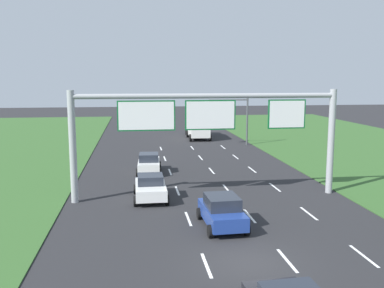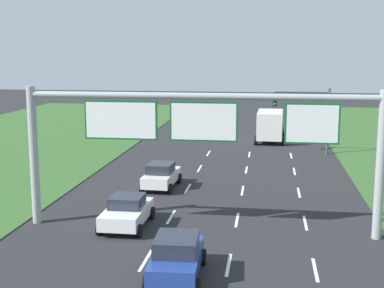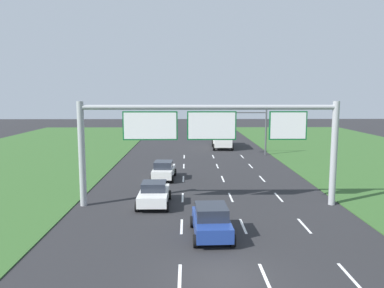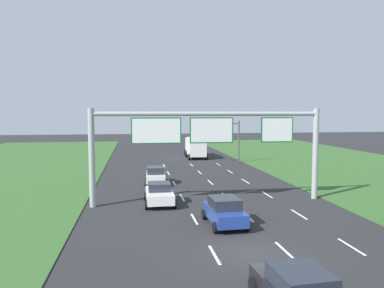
{
  "view_description": "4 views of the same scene",
  "coord_description": "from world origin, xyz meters",
  "views": [
    {
      "loc": [
        -4.61,
        -16.58,
        7.73
      ],
      "look_at": [
        -0.54,
        13.35,
        3.04
      ],
      "focal_mm": 40.0,
      "sensor_mm": 36.0,
      "label": 1
    },
    {
      "loc": [
        3.18,
        -14.85,
        8.72
      ],
      "look_at": [
        -0.53,
        11.3,
        4.09
      ],
      "focal_mm": 50.0,
      "sensor_mm": 36.0,
      "label": 2
    },
    {
      "loc": [
        -1.46,
        -14.42,
        7.42
      ],
      "look_at": [
        -1.05,
        13.46,
        3.73
      ],
      "focal_mm": 35.0,
      "sensor_mm": 36.0,
      "label": 3
    },
    {
      "loc": [
        -5.43,
        -16.79,
        6.72
      ],
      "look_at": [
        -0.98,
        11.87,
        4.25
      ],
      "focal_mm": 35.0,
      "sensor_mm": 36.0,
      "label": 4
    }
  ],
  "objects": [
    {
      "name": "traffic_light_mast",
      "position": [
        6.35,
        31.1,
        3.87
      ],
      "size": [
        4.76,
        0.49,
        5.6
      ],
      "color": "#47494F",
      "rests_on": "ground_plane"
    },
    {
      "name": "car_near_red",
      "position": [
        -3.48,
        18.0,
        0.81
      ],
      "size": [
        2.16,
        4.0,
        1.63
      ],
      "rotation": [
        0.0,
        0.0,
        -0.05
      ],
      "color": "white",
      "rests_on": "ground_plane"
    },
    {
      "name": "sign_gantry",
      "position": [
        -0.0,
        10.12,
        4.94
      ],
      "size": [
        17.24,
        0.44,
        7.0
      ],
      "color": "#9EA0A5",
      "rests_on": "ground_plane"
    },
    {
      "name": "lane_dashes_slip",
      "position": [
        5.25,
        6.0,
        0.0
      ],
      "size": [
        0.14,
        50.4,
        0.01
      ],
      "color": "white",
      "rests_on": "ground_plane"
    },
    {
      "name": "car_far_ahead",
      "position": [
        -0.17,
        4.5,
        0.84
      ],
      "size": [
        2.21,
        3.98,
        1.67
      ],
      "rotation": [
        0.0,
        0.0,
        0.04
      ],
      "color": "navy",
      "rests_on": "ground_plane"
    },
    {
      "name": "lane_dashes_inner_left",
      "position": [
        -1.75,
        6.0,
        0.0
      ],
      "size": [
        0.14,
        50.4,
        0.01
      ],
      "color": "white",
      "rests_on": "ground_plane"
    },
    {
      "name": "car_mid_lane",
      "position": [
        -3.67,
        10.18,
        0.78
      ],
      "size": [
        2.17,
        3.96,
        1.58
      ],
      "rotation": [
        0.0,
        0.0,
        -0.0
      ],
      "color": "white",
      "rests_on": "ground_plane"
    },
    {
      "name": "box_truck",
      "position": [
        3.5,
        37.68,
        1.63
      ],
      "size": [
        2.84,
        7.34,
        2.96
      ],
      "rotation": [
        0.0,
        0.0,
        -0.03
      ],
      "color": "silver",
      "rests_on": "ground_plane"
    },
    {
      "name": "lane_dashes_inner_right",
      "position": [
        1.75,
        6.0,
        0.0
      ],
      "size": [
        0.14,
        50.4,
        0.01
      ],
      "color": "white",
      "rests_on": "ground_plane"
    }
  ]
}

